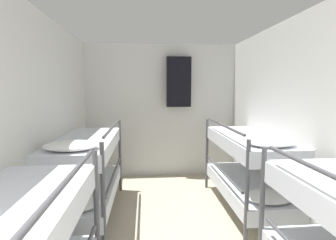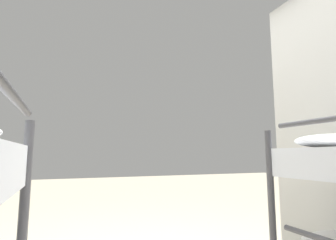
% 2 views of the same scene
% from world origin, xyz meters
% --- Properties ---
extents(wall_left, '(0.06, 5.19, 2.48)m').
position_xyz_m(wall_left, '(-1.42, 2.53, 1.24)').
color(wall_left, silver).
rests_on(wall_left, ground_plane).
extents(wall_right, '(0.06, 5.19, 2.48)m').
position_xyz_m(wall_right, '(1.42, 2.53, 1.24)').
color(wall_right, silver).
rests_on(wall_right, ground_plane).
extents(wall_back, '(2.90, 0.06, 2.48)m').
position_xyz_m(wall_back, '(0.00, 5.10, 1.24)').
color(wall_back, silver).
rests_on(wall_back, ground_plane).
extents(bunk_stack_left_far, '(0.70, 1.76, 1.19)m').
position_xyz_m(bunk_stack_left_far, '(-1.05, 3.44, 0.65)').
color(bunk_stack_left_far, '#4C4C51').
rests_on(bunk_stack_left_far, ground_plane).
extents(bunk_stack_right_far, '(0.70, 1.76, 1.19)m').
position_xyz_m(bunk_stack_right_far, '(1.05, 3.44, 0.65)').
color(bunk_stack_right_far, '#4C4C51').
rests_on(bunk_stack_right_far, ground_plane).
extents(hanging_coat, '(0.44, 0.12, 0.90)m').
position_xyz_m(hanging_coat, '(0.31, 4.95, 1.78)').
color(hanging_coat, black).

